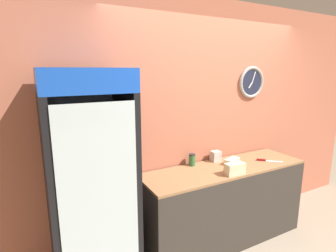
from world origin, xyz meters
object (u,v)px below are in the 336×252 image
object	(u,v)px
sandwich_stack_bottom	(235,172)
sandwich_stack_middle	(235,166)
sandwich_flat_left	(232,161)
napkin_dispenser	(216,156)
chefs_knife	(266,160)
beverage_cooler	(89,177)
condiment_jar	(192,160)

from	to	relation	value
sandwich_stack_bottom	sandwich_stack_middle	world-z (taller)	sandwich_stack_middle
sandwich_flat_left	napkin_dispenser	size ratio (longest dim) A/B	1.83
chefs_knife	napkin_dispenser	size ratio (longest dim) A/B	2.05
beverage_cooler	sandwich_stack_middle	xyz separation A→B (m)	(1.41, -0.22, -0.08)
beverage_cooler	napkin_dispenser	xyz separation A→B (m)	(1.49, 0.19, -0.11)
chefs_knife	napkin_dispenser	distance (m)	0.60
sandwich_stack_middle	condiment_jar	xyz separation A→B (m)	(-0.25, 0.42, -0.02)
beverage_cooler	condiment_jar	distance (m)	1.18
chefs_knife	beverage_cooler	bearing A→B (deg)	177.46
napkin_dispenser	chefs_knife	bearing A→B (deg)	-28.33
beverage_cooler	napkin_dispenser	world-z (taller)	beverage_cooler
sandwich_stack_bottom	condiment_jar	bearing A→B (deg)	120.10
beverage_cooler	sandwich_stack_middle	bearing A→B (deg)	-9.01
sandwich_flat_left	condiment_jar	bearing A→B (deg)	158.92
sandwich_flat_left	chefs_knife	size ratio (longest dim) A/B	0.89
beverage_cooler	sandwich_flat_left	xyz separation A→B (m)	(1.60, 0.03, -0.14)
sandwich_flat_left	napkin_dispenser	world-z (taller)	napkin_dispenser
condiment_jar	chefs_knife	bearing A→B (deg)	-18.79
sandwich_stack_middle	napkin_dispenser	distance (m)	0.42
sandwich_stack_bottom	napkin_dispenser	distance (m)	0.42
beverage_cooler	napkin_dispenser	size ratio (longest dim) A/B	16.28
beverage_cooler	condiment_jar	world-z (taller)	beverage_cooler
beverage_cooler	napkin_dispenser	bearing A→B (deg)	7.40
chefs_knife	napkin_dispenser	bearing A→B (deg)	151.67
sandwich_stack_middle	condiment_jar	world-z (taller)	condiment_jar
chefs_knife	condiment_jar	xyz separation A→B (m)	(-0.85, 0.29, 0.06)
sandwich_stack_bottom	sandwich_flat_left	bearing A→B (deg)	53.39
sandwich_stack_middle	condiment_jar	size ratio (longest dim) A/B	1.59
sandwich_stack_bottom	beverage_cooler	bearing A→B (deg)	170.99
condiment_jar	napkin_dispenser	distance (m)	0.33
beverage_cooler	sandwich_stack_bottom	distance (m)	1.43
condiment_jar	napkin_dispenser	bearing A→B (deg)	-1.17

